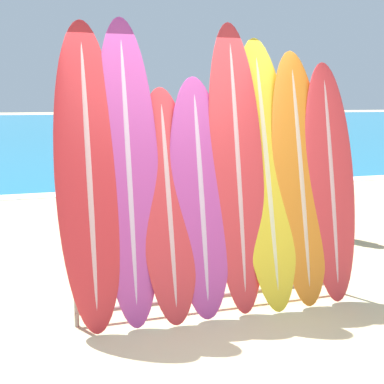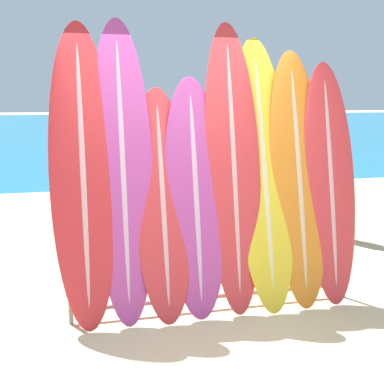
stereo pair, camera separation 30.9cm
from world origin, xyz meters
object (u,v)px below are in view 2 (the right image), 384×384
(person_near_water, at_px, (169,167))
(person_mid_beach, at_px, (125,161))
(surfboard_slot_5, at_px, (264,173))
(surfboard_slot_7, at_px, (330,183))
(surfboard_slot_0, at_px, (83,175))
(surfboard_slot_2, at_px, (163,204))
(surfboard_slot_3, at_px, (195,197))
(surfboard_slot_4, at_px, (233,168))
(surfboard_slot_1, at_px, (123,171))
(surfboard_slot_6, at_px, (298,178))
(surfboard_rack, at_px, (214,256))
(person_far_left, at_px, (337,175))

(person_near_water, xyz_separation_m, person_mid_beach, (-0.48, 1.05, -0.01))
(surfboard_slot_5, relative_size, surfboard_slot_7, 1.10)
(surfboard_slot_0, relative_size, surfboard_slot_5, 1.03)
(surfboard_slot_2, bearing_deg, surfboard_slot_7, 0.59)
(surfboard_slot_3, distance_m, surfboard_slot_5, 0.71)
(surfboard_slot_3, xyz_separation_m, surfboard_slot_4, (0.37, 0.04, 0.25))
(surfboard_slot_1, xyz_separation_m, surfboard_slot_3, (0.64, -0.05, -0.25))
(surfboard_slot_7, height_order, person_mid_beach, surfboard_slot_7)
(surfboard_slot_5, height_order, surfboard_slot_7, surfboard_slot_5)
(surfboard_slot_5, xyz_separation_m, surfboard_slot_6, (0.34, -0.03, -0.06))
(surfboard_rack, bearing_deg, surfboard_slot_3, -178.17)
(surfboard_slot_2, xyz_separation_m, surfboard_slot_3, (0.30, 0.00, 0.05))
(surfboard_rack, relative_size, person_mid_beach, 1.49)
(person_mid_beach, bearing_deg, person_far_left, 113.19)
(surfboard_slot_5, height_order, person_mid_beach, surfboard_slot_5)
(surfboard_slot_5, xyz_separation_m, person_far_left, (1.94, 2.00, -0.36))
(surfboard_slot_3, xyz_separation_m, surfboard_slot_5, (0.68, 0.07, 0.19))
(surfboard_slot_0, height_order, person_mid_beach, surfboard_slot_0)
(surfboard_slot_3, xyz_separation_m, person_far_left, (2.62, 2.06, -0.17))
(surfboard_slot_1, bearing_deg, person_far_left, 31.66)
(surfboard_slot_5, distance_m, surfboard_slot_6, 0.35)
(surfboard_rack, relative_size, surfboard_slot_7, 1.15)
(surfboard_slot_6, relative_size, surfboard_slot_7, 1.05)
(surfboard_rack, xyz_separation_m, surfboard_slot_3, (-0.18, -0.01, 0.56))
(surfboard_slot_4, xyz_separation_m, surfboard_slot_5, (0.31, 0.02, -0.06))
(surfboard_slot_4, distance_m, surfboard_slot_7, 0.99)
(surfboard_rack, relative_size, person_far_left, 1.60)
(surfboard_rack, height_order, person_far_left, person_far_left)
(person_near_water, bearing_deg, surfboard_slot_4, -121.31)
(surfboard_slot_7, distance_m, person_far_left, 2.43)
(surfboard_rack, xyz_separation_m, surfboard_slot_4, (0.18, 0.04, 0.81))
(surfboard_slot_1, bearing_deg, surfboard_slot_5, 0.60)
(surfboard_slot_4, relative_size, surfboard_slot_7, 1.15)
(surfboard_slot_0, distance_m, person_far_left, 4.15)
(surfboard_slot_1, relative_size, surfboard_slot_3, 1.23)
(person_mid_beach, bearing_deg, surfboard_slot_5, 68.13)
(surfboard_slot_0, distance_m, surfboard_slot_1, 0.34)
(surfboard_slot_1, height_order, surfboard_slot_4, surfboard_slot_1)
(surfboard_slot_7, bearing_deg, surfboard_slot_6, 175.79)
(surfboard_slot_0, xyz_separation_m, person_far_left, (3.60, 2.02, -0.40))
(surfboard_slot_1, bearing_deg, surfboard_slot_4, -0.55)
(surfboard_slot_0, relative_size, surfboard_slot_1, 0.99)
(surfboard_rack, relative_size, surfboard_slot_1, 1.00)
(surfboard_rack, height_order, person_near_water, person_near_water)
(surfboard_slot_7, distance_m, person_mid_beach, 4.10)
(surfboard_slot_0, xyz_separation_m, person_near_water, (1.37, 2.76, -0.32))
(surfboard_slot_4, distance_m, surfboard_slot_6, 0.66)
(person_near_water, bearing_deg, surfboard_slot_6, -107.99)
(surfboard_slot_2, xyz_separation_m, surfboard_slot_4, (0.67, 0.05, 0.30))
(surfboard_slot_1, xyz_separation_m, surfboard_slot_2, (0.34, -0.06, -0.30))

